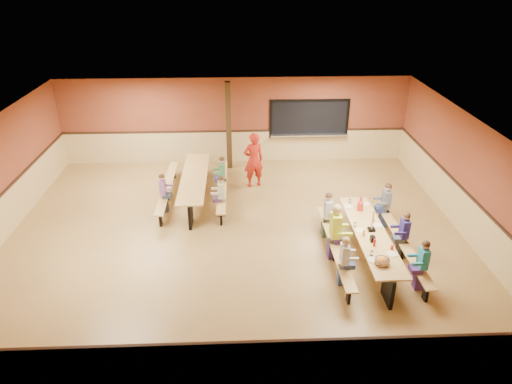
{
  "coord_description": "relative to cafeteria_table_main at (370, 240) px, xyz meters",
  "views": [
    {
      "loc": [
        0.1,
        -10.27,
        6.48
      ],
      "look_at": [
        0.54,
        0.19,
        1.15
      ],
      "focal_mm": 32.0,
      "sensor_mm": 36.0,
      "label": 1
    }
  ],
  "objects": [
    {
      "name": "seated_child_green_sec",
      "position": [
        -3.59,
        3.63,
        0.08
      ],
      "size": [
        0.37,
        0.3,
        1.2
      ],
      "primitive_type": null,
      "color": "#408255",
      "rests_on": "ground"
    },
    {
      "name": "seated_adult_yellow",
      "position": [
        -0.83,
        0.11,
        0.18
      ],
      "size": [
        0.47,
        0.39,
        1.42
      ],
      "primitive_type": null,
      "color": "#CCE52B",
      "rests_on": "ground"
    },
    {
      "name": "chip_bowl",
      "position": [
        -0.1,
        -1.24,
        0.29
      ],
      "size": [
        0.32,
        0.32,
        0.15
      ],
      "primitive_type": null,
      "color": "orange",
      "rests_on": "cafeteria_table_main"
    },
    {
      "name": "condiment_mustard",
      "position": [
        -0.21,
        -0.13,
        0.3
      ],
      "size": [
        0.06,
        0.06,
        0.17
      ],
      "primitive_type": "cylinder",
      "color": "yellow",
      "rests_on": "cafeteria_table_main"
    },
    {
      "name": "condiment_ketchup",
      "position": [
        -0.07,
        -0.55,
        0.3
      ],
      "size": [
        0.06,
        0.06,
        0.17
      ],
      "primitive_type": "cylinder",
      "color": "#B2140F",
      "rests_on": "cafeteria_table_main"
    },
    {
      "name": "seated_child_white_left",
      "position": [
        -0.83,
        -0.92,
        0.07
      ],
      "size": [
        0.36,
        0.29,
        1.19
      ],
      "primitive_type": null,
      "color": "silver",
      "rests_on": "ground"
    },
    {
      "name": "seated_child_teal_right",
      "position": [
        0.82,
        -1.15,
        0.08
      ],
      "size": [
        0.37,
        0.3,
        1.21
      ],
      "primitive_type": null,
      "color": "teal",
      "rests_on": "ground"
    },
    {
      "name": "seated_child_navy_right",
      "position": [
        0.82,
        0.06,
        0.08
      ],
      "size": [
        0.37,
        0.3,
        1.21
      ],
      "primitive_type": null,
      "color": "navy",
      "rests_on": "ground"
    },
    {
      "name": "ground",
      "position": [
        -3.2,
        1.23,
        -0.53
      ],
      "size": [
        12.0,
        12.0,
        0.0
      ],
      "primitive_type": "plane",
      "color": "olive",
      "rests_on": "ground"
    },
    {
      "name": "structural_post",
      "position": [
        -3.4,
        5.63,
        0.97
      ],
      "size": [
        0.18,
        0.18,
        3.0
      ],
      "primitive_type": "cube",
      "color": "#302110",
      "rests_on": "ground"
    },
    {
      "name": "seated_child_char_right",
      "position": [
        0.82,
        1.52,
        0.1
      ],
      "size": [
        0.39,
        0.32,
        1.25
      ],
      "primitive_type": null,
      "color": "#555A61",
      "rests_on": "ground"
    },
    {
      "name": "punch_pitcher",
      "position": [
        0.01,
        1.08,
        0.32
      ],
      "size": [
        0.16,
        0.16,
        0.22
      ],
      "primitive_type": "cylinder",
      "color": "red",
      "rests_on": "cafeteria_table_main"
    },
    {
      "name": "standing_woman",
      "position": [
        -2.62,
        4.14,
        0.37
      ],
      "size": [
        0.75,
        0.6,
        1.78
      ],
      "primitive_type": "imported",
      "rotation": [
        0.0,
        0.0,
        3.43
      ],
      "color": "#B02014",
      "rests_on": "ground"
    },
    {
      "name": "place_settings",
      "position": [
        -0.0,
        0.0,
        0.27
      ],
      "size": [
        0.65,
        3.3,
        0.11
      ],
      "primitive_type": null,
      "color": "beige",
      "rests_on": "cafeteria_table_main"
    },
    {
      "name": "table_paddle",
      "position": [
        0.04,
        0.09,
        0.35
      ],
      "size": [
        0.16,
        0.16,
        0.56
      ],
      "color": "black",
      "rests_on": "cafeteria_table_main"
    },
    {
      "name": "seated_child_purple_sec",
      "position": [
        -5.24,
        2.57,
        0.05
      ],
      "size": [
        0.35,
        0.28,
        1.16
      ],
      "primitive_type": null,
      "color": "#83558D",
      "rests_on": "ground"
    },
    {
      "name": "cafeteria_table_main",
      "position": [
        0.0,
        0.0,
        0.0
      ],
      "size": [
        1.91,
        3.7,
        0.74
      ],
      "color": "tan",
      "rests_on": "ground"
    },
    {
      "name": "napkin_dispenser",
      "position": [
        -0.06,
        -0.37,
        0.28
      ],
      "size": [
        0.1,
        0.14,
        0.13
      ],
      "primitive_type": "cube",
      "color": "black",
      "rests_on": "cafeteria_table_main"
    },
    {
      "name": "cafeteria_table_second",
      "position": [
        -4.42,
        3.33,
        0.0
      ],
      "size": [
        1.91,
        3.7,
        0.74
      ],
      "color": "tan",
      "rests_on": "ground"
    },
    {
      "name": "seated_child_tan_sec",
      "position": [
        -3.59,
        2.29,
        0.07
      ],
      "size": [
        0.36,
        0.29,
        1.19
      ],
      "primitive_type": null,
      "color": "#BBB599",
      "rests_on": "ground"
    },
    {
      "name": "kitchen_pass_through",
      "position": [
        -0.6,
        6.19,
        0.96
      ],
      "size": [
        2.78,
        0.28,
        1.38
      ],
      "color": "black",
      "rests_on": "ground"
    },
    {
      "name": "room_envelope",
      "position": [
        -3.2,
        1.23,
        0.16
      ],
      "size": [
        12.04,
        10.04,
        3.02
      ],
      "color": "brown",
      "rests_on": "ground"
    },
    {
      "name": "seated_child_grey_left",
      "position": [
        -0.83,
        1.07,
        0.09
      ],
      "size": [
        0.38,
        0.31,
        1.24
      ],
      "primitive_type": null,
      "color": "#ADADAD",
      "rests_on": "ground"
    }
  ]
}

